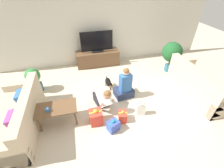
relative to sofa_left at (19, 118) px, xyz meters
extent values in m
plane|color=beige|center=(2.41, 0.17, -0.31)|extent=(16.00, 16.00, 0.00)
cube|color=beige|center=(2.41, 2.80, 0.99)|extent=(8.40, 0.06, 2.60)
cube|color=#C6B293|center=(-0.05, 0.00, -0.08)|extent=(0.88, 2.03, 0.46)
cube|color=#C6B293|center=(0.29, 0.00, 0.36)|extent=(0.20, 2.03, 0.42)
cube|color=#C6B293|center=(-0.05, 0.93, 0.01)|extent=(0.88, 0.16, 0.64)
cube|color=#C6B293|center=(-0.05, -0.93, 0.01)|extent=(0.88, 0.16, 0.64)
cube|color=#3366AD|center=(0.09, 0.34, 0.30)|extent=(0.18, 0.34, 0.32)
cube|color=#9E4293|center=(0.09, -0.34, 0.30)|extent=(0.18, 0.34, 0.32)
cube|color=#C6B293|center=(4.87, 0.08, -0.08)|extent=(0.88, 2.03, 0.46)
cube|color=#C6B293|center=(4.53, 0.08, 0.36)|extent=(0.20, 2.03, 0.42)
cube|color=#C6B293|center=(4.87, 1.02, 0.01)|extent=(0.88, 0.16, 0.64)
cube|color=red|center=(4.74, 0.08, 0.30)|extent=(0.18, 0.34, 0.32)
cube|color=brown|center=(0.85, -0.03, 0.14)|extent=(0.92, 0.51, 0.03)
cylinder|color=brown|center=(0.45, -0.23, -0.09)|extent=(0.04, 0.04, 0.44)
cylinder|color=brown|center=(1.25, -0.23, -0.09)|extent=(0.04, 0.04, 0.44)
cylinder|color=brown|center=(0.45, 0.16, -0.09)|extent=(0.04, 0.04, 0.44)
cylinder|color=brown|center=(1.25, 0.16, -0.09)|extent=(0.04, 0.04, 0.44)
cube|color=brown|center=(2.23, 2.49, -0.03)|extent=(1.59, 0.48, 0.56)
cube|color=black|center=(2.23, 2.49, 0.27)|extent=(0.41, 0.20, 0.05)
cube|color=black|center=(2.23, 2.49, 0.65)|extent=(1.16, 0.03, 0.71)
cylinder|color=#336B84|center=(0.15, 1.36, -0.19)|extent=(0.36, 0.36, 0.25)
cylinder|color=brown|center=(0.15, 1.36, 0.00)|extent=(0.06, 0.06, 0.13)
sphere|color=#337F3D|center=(0.15, 1.36, 0.25)|extent=(0.42, 0.42, 0.42)
cylinder|color=#336B84|center=(4.67, 1.45, -0.19)|extent=(0.27, 0.27, 0.25)
cylinder|color=brown|center=(4.67, 1.45, 0.04)|extent=(0.05, 0.05, 0.20)
sphere|color=#1E5628|center=(4.67, 1.45, 0.43)|extent=(0.68, 0.68, 0.68)
cube|color=#23232D|center=(1.94, 0.37, -0.17)|extent=(0.38, 0.49, 0.28)
cube|color=white|center=(2.01, 0.10, 0.11)|extent=(0.42, 0.54, 0.45)
sphere|color=tan|center=(2.05, -0.08, 0.33)|extent=(0.21, 0.21, 0.21)
sphere|color=brown|center=(2.05, -0.08, 0.36)|extent=(0.19, 0.19, 0.19)
cylinder|color=tan|center=(1.89, -0.03, -0.06)|extent=(0.12, 0.27, 0.39)
cylinder|color=tan|center=(2.17, 0.03, -0.06)|extent=(0.12, 0.27, 0.39)
cube|color=#283351|center=(2.66, 0.50, -0.19)|extent=(0.58, 0.48, 0.24)
cube|color=#3366AD|center=(2.67, 0.44, 0.19)|extent=(0.35, 0.25, 0.54)
sphere|color=beige|center=(2.67, 0.45, 0.55)|extent=(0.19, 0.19, 0.19)
sphere|color=brown|center=(2.67, 0.44, 0.58)|extent=(0.17, 0.17, 0.17)
cylinder|color=beige|center=(2.76, 0.67, 0.11)|extent=(0.10, 0.27, 0.06)
cylinder|color=beige|center=(2.51, 0.63, 0.11)|extent=(0.10, 0.27, 0.06)
ellipsoid|color=black|center=(2.29, 0.96, -0.07)|extent=(0.17, 0.35, 0.18)
sphere|color=black|center=(2.29, 0.75, -0.02)|extent=(0.16, 0.16, 0.16)
sphere|color=olive|center=(2.29, 0.69, -0.04)|extent=(0.07, 0.07, 0.07)
cylinder|color=black|center=(2.29, 1.17, -0.03)|extent=(0.03, 0.10, 0.12)
cylinder|color=olive|center=(2.24, 0.85, -0.24)|extent=(0.04, 0.04, 0.15)
cylinder|color=olive|center=(2.34, 0.85, -0.24)|extent=(0.04, 0.04, 0.15)
cylinder|color=olive|center=(2.24, 1.08, -0.24)|extent=(0.04, 0.04, 0.15)
cylinder|color=olive|center=(2.34, 1.08, -0.24)|extent=(0.04, 0.04, 0.15)
cube|color=red|center=(2.35, -0.37, -0.19)|extent=(0.24, 0.28, 0.25)
cube|color=yellow|center=(2.35, -0.37, -0.19)|extent=(0.20, 0.07, 0.26)
sphere|color=yellow|center=(2.35, -0.37, -0.03)|extent=(0.07, 0.07, 0.07)
cube|color=red|center=(1.71, -0.28, -0.14)|extent=(0.31, 0.31, 0.36)
cube|color=yellow|center=(1.71, -0.28, -0.14)|extent=(0.30, 0.04, 0.36)
sphere|color=yellow|center=(1.71, -0.28, 0.07)|extent=(0.10, 0.10, 0.10)
cube|color=#3D51BC|center=(2.07, -0.59, -0.18)|extent=(0.32, 0.29, 0.27)
cube|color=teal|center=(2.07, -0.59, -0.18)|extent=(0.25, 0.13, 0.27)
sphere|color=teal|center=(2.07, -0.59, -0.02)|extent=(0.07, 0.07, 0.07)
cube|color=white|center=(2.86, -0.29, -0.13)|extent=(0.24, 0.16, 0.36)
torus|color=#4C3823|center=(2.86, -0.29, 0.06)|extent=(0.16, 0.16, 0.01)
cylinder|color=#386BAD|center=(0.67, -0.11, 0.20)|extent=(0.08, 0.08, 0.09)
torus|color=#386BAD|center=(0.73, -0.11, 0.21)|extent=(0.06, 0.01, 0.06)
camera|label=1|loc=(1.52, -2.67, 2.66)|focal=24.00mm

